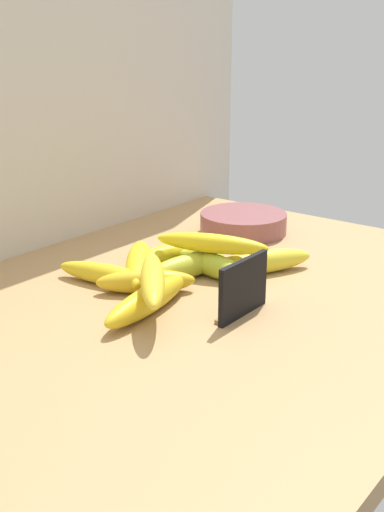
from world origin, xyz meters
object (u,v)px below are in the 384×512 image
(banana_9, at_px, (153,279))
(banana_0, at_px, (261,262))
(banana_4, at_px, (187,266))
(banana_6, at_px, (139,263))
(banana_3, at_px, (212,265))
(banana_2, at_px, (108,275))
(fruit_bowl, at_px, (243,223))
(banana_1, at_px, (146,281))
(banana_8, at_px, (212,243))
(banana_5, at_px, (172,254))
(banana_7, at_px, (147,300))
(chalkboard_sign, at_px, (243,290))

(banana_9, bearing_deg, banana_0, -6.70)
(banana_4, xyz_separation_m, banana_6, (-0.04, 0.07, 0.00))
(banana_3, xyz_separation_m, banana_9, (-0.18, -0.03, 0.04))
(banana_2, bearing_deg, fruit_bowl, -1.78)
(banana_0, distance_m, banana_6, 0.20)
(banana_0, xyz_separation_m, banana_1, (-0.18, 0.09, -0.00))
(banana_1, relative_size, banana_8, 0.81)
(fruit_bowl, bearing_deg, banana_3, -157.84)
(fruit_bowl, relative_size, banana_6, 0.85)
(banana_8, height_order, banana_9, banana_9)
(banana_6, height_order, banana_9, banana_9)
(banana_0, bearing_deg, fruit_bowl, 40.78)
(fruit_bowl, xyz_separation_m, banana_9, (-0.42, -0.12, 0.04))
(banana_4, bearing_deg, banana_6, 118.71)
(banana_1, distance_m, banana_8, 0.13)
(banana_2, bearing_deg, banana_0, -39.84)
(banana_2, distance_m, banana_9, 0.15)
(banana_1, distance_m, banana_6, 0.08)
(banana_5, bearing_deg, banana_3, -89.99)
(fruit_bowl, bearing_deg, banana_7, -165.02)
(fruit_bowl, xyz_separation_m, banana_0, (-0.18, -0.15, -0.00))
(banana_7, bearing_deg, banana_4, 16.28)
(banana_0, height_order, banana_8, banana_8)
(banana_4, bearing_deg, fruit_bowl, 14.27)
(banana_1, relative_size, banana_7, 0.79)
(chalkboard_sign, distance_m, fruit_bowl, 0.40)
(banana_5, bearing_deg, chalkboard_sign, -114.65)
(fruit_bowl, bearing_deg, banana_2, 178.22)
(banana_6, height_order, banana_7, banana_6)
(banana_4, bearing_deg, banana_8, -36.02)
(banana_0, relative_size, banana_7, 0.96)
(banana_8, bearing_deg, banana_1, 164.00)
(banana_1, xyz_separation_m, banana_6, (0.05, 0.06, 0.00))
(banana_3, relative_size, banana_8, 0.84)
(chalkboard_sign, relative_size, banana_4, 0.70)
(banana_4, relative_size, banana_6, 0.77)
(banana_1, bearing_deg, banana_4, -6.81)
(banana_3, xyz_separation_m, banana_4, (-0.03, 0.03, 0.00))
(chalkboard_sign, bearing_deg, banana_0, 23.67)
(banana_0, height_order, banana_9, banana_9)
(banana_0, xyz_separation_m, banana_6, (-0.13, 0.16, 0.00))
(banana_4, height_order, banana_6, banana_6)
(fruit_bowl, height_order, banana_5, same)
(banana_2, bearing_deg, chalkboard_sign, -80.94)
(banana_8, bearing_deg, banana_6, 127.23)
(chalkboard_sign, xyz_separation_m, banana_9, (-0.08, 0.10, 0.02))
(banana_3, xyz_separation_m, banana_7, (-0.18, -0.01, -0.00))
(fruit_bowl, relative_size, banana_9, 0.89)
(fruit_bowl, xyz_separation_m, banana_4, (-0.27, -0.07, -0.00))
(fruit_bowl, relative_size, banana_8, 0.91)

